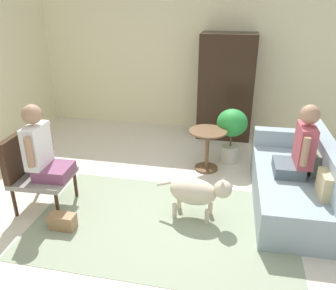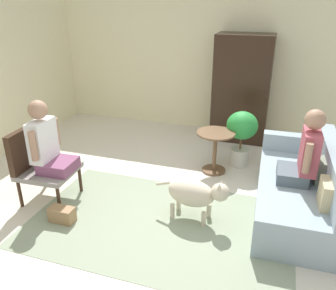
{
  "view_description": "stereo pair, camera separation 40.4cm",
  "coord_description": "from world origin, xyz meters",
  "px_view_note": "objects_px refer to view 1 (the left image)",
  "views": [
    {
      "loc": [
        0.73,
        -3.54,
        2.47
      ],
      "look_at": [
        -0.04,
        0.09,
        0.84
      ],
      "focal_mm": 36.87,
      "sensor_mm": 36.0,
      "label": 1
    },
    {
      "loc": [
        1.12,
        -3.43,
        2.47
      ],
      "look_at": [
        -0.04,
        0.09,
        0.84
      ],
      "focal_mm": 36.87,
      "sensor_mm": 36.0,
      "label": 2
    }
  ],
  "objects_px": {
    "handbag": "(63,222)",
    "dog": "(197,192)",
    "person_on_couch": "(301,147)",
    "couch": "(296,183)",
    "person_on_armchair": "(42,149)",
    "round_end_table": "(207,145)",
    "potted_plant": "(232,129)",
    "armchair": "(32,167)",
    "armoire_cabinet": "(226,87)"
  },
  "relations": [
    {
      "from": "armoire_cabinet",
      "to": "handbag",
      "type": "relative_size",
      "value": 6.27
    },
    {
      "from": "armchair",
      "to": "armoire_cabinet",
      "type": "height_order",
      "value": "armoire_cabinet"
    },
    {
      "from": "potted_plant",
      "to": "armoire_cabinet",
      "type": "distance_m",
      "value": 1.18
    },
    {
      "from": "person_on_couch",
      "to": "couch",
      "type": "bearing_deg",
      "value": 48.84
    },
    {
      "from": "person_on_couch",
      "to": "person_on_armchair",
      "type": "relative_size",
      "value": 0.98
    },
    {
      "from": "armchair",
      "to": "person_on_couch",
      "type": "bearing_deg",
      "value": 11.61
    },
    {
      "from": "couch",
      "to": "person_on_armchair",
      "type": "bearing_deg",
      "value": -167.45
    },
    {
      "from": "armchair",
      "to": "person_on_armchair",
      "type": "bearing_deg",
      "value": 2.89
    },
    {
      "from": "person_on_couch",
      "to": "dog",
      "type": "xyz_separation_m",
      "value": [
        -1.15,
        -0.49,
        -0.47
      ]
    },
    {
      "from": "round_end_table",
      "to": "armoire_cabinet",
      "type": "xyz_separation_m",
      "value": [
        0.16,
        1.44,
        0.53
      ]
    },
    {
      "from": "handbag",
      "to": "armoire_cabinet",
      "type": "bearing_deg",
      "value": 63.57
    },
    {
      "from": "couch",
      "to": "person_on_armchair",
      "type": "height_order",
      "value": "person_on_armchair"
    },
    {
      "from": "armchair",
      "to": "armoire_cabinet",
      "type": "xyz_separation_m",
      "value": [
        2.16,
        2.86,
        0.4
      ]
    },
    {
      "from": "armchair",
      "to": "handbag",
      "type": "bearing_deg",
      "value": -34.91
    },
    {
      "from": "round_end_table",
      "to": "handbag",
      "type": "xyz_separation_m",
      "value": [
        -1.45,
        -1.81,
        -0.31
      ]
    },
    {
      "from": "couch",
      "to": "round_end_table",
      "type": "distance_m",
      "value": 1.41
    },
    {
      "from": "potted_plant",
      "to": "handbag",
      "type": "relative_size",
      "value": 2.92
    },
    {
      "from": "round_end_table",
      "to": "dog",
      "type": "distance_m",
      "value": 1.26
    },
    {
      "from": "person_on_armchair",
      "to": "round_end_table",
      "type": "bearing_deg",
      "value": 37.75
    },
    {
      "from": "handbag",
      "to": "potted_plant",
      "type": "bearing_deg",
      "value": 50.13
    },
    {
      "from": "person_on_couch",
      "to": "armoire_cabinet",
      "type": "bearing_deg",
      "value": 114.32
    },
    {
      "from": "person_on_couch",
      "to": "handbag",
      "type": "bearing_deg",
      "value": -158.41
    },
    {
      "from": "round_end_table",
      "to": "armoire_cabinet",
      "type": "height_order",
      "value": "armoire_cabinet"
    },
    {
      "from": "person_on_armchair",
      "to": "round_end_table",
      "type": "distance_m",
      "value": 2.35
    },
    {
      "from": "person_on_couch",
      "to": "handbag",
      "type": "height_order",
      "value": "person_on_couch"
    },
    {
      "from": "armchair",
      "to": "potted_plant",
      "type": "xyz_separation_m",
      "value": [
        2.34,
        1.75,
        0.03
      ]
    },
    {
      "from": "person_on_armchair",
      "to": "dog",
      "type": "xyz_separation_m",
      "value": [
        1.84,
        0.15,
        -0.45
      ]
    },
    {
      "from": "person_on_armchair",
      "to": "handbag",
      "type": "bearing_deg",
      "value": -46.05
    },
    {
      "from": "dog",
      "to": "handbag",
      "type": "relative_size",
      "value": 3.01
    },
    {
      "from": "couch",
      "to": "dog",
      "type": "bearing_deg",
      "value": -156.28
    },
    {
      "from": "person_on_armchair",
      "to": "couch",
      "type": "bearing_deg",
      "value": 12.55
    },
    {
      "from": "handbag",
      "to": "dog",
      "type": "bearing_deg",
      "value": 20.52
    },
    {
      "from": "person_on_couch",
      "to": "armchair",
      "type": "bearing_deg",
      "value": -168.39
    },
    {
      "from": "couch",
      "to": "potted_plant",
      "type": "xyz_separation_m",
      "value": [
        -0.86,
        1.07,
        0.25
      ]
    },
    {
      "from": "couch",
      "to": "potted_plant",
      "type": "distance_m",
      "value": 1.39
    },
    {
      "from": "round_end_table",
      "to": "armoire_cabinet",
      "type": "relative_size",
      "value": 0.34
    },
    {
      "from": "person_on_couch",
      "to": "round_end_table",
      "type": "relative_size",
      "value": 1.39
    },
    {
      "from": "round_end_table",
      "to": "person_on_armchair",
      "type": "bearing_deg",
      "value": -142.25
    },
    {
      "from": "potted_plant",
      "to": "handbag",
      "type": "xyz_separation_m",
      "value": [
        -1.78,
        -2.14,
        -0.47
      ]
    },
    {
      "from": "person_on_armchair",
      "to": "armoire_cabinet",
      "type": "relative_size",
      "value": 0.48
    },
    {
      "from": "dog",
      "to": "handbag",
      "type": "distance_m",
      "value": 1.58
    },
    {
      "from": "armchair",
      "to": "round_end_table",
      "type": "xyz_separation_m",
      "value": [
        2.0,
        1.42,
        -0.13
      ]
    },
    {
      "from": "handbag",
      "to": "person_on_armchair",
      "type": "bearing_deg",
      "value": 133.95
    },
    {
      "from": "person_on_couch",
      "to": "dog",
      "type": "distance_m",
      "value": 1.34
    },
    {
      "from": "armchair",
      "to": "potted_plant",
      "type": "relative_size",
      "value": 1.09
    },
    {
      "from": "couch",
      "to": "armoire_cabinet",
      "type": "bearing_deg",
      "value": 115.22
    },
    {
      "from": "dog",
      "to": "potted_plant",
      "type": "xyz_separation_m",
      "value": [
        0.32,
        1.59,
        0.22
      ]
    },
    {
      "from": "armoire_cabinet",
      "to": "handbag",
      "type": "bearing_deg",
      "value": -116.43
    },
    {
      "from": "round_end_table",
      "to": "handbag",
      "type": "relative_size",
      "value": 2.12
    },
    {
      "from": "dog",
      "to": "armoire_cabinet",
      "type": "xyz_separation_m",
      "value": [
        0.15,
        2.7,
        0.59
      ]
    }
  ]
}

